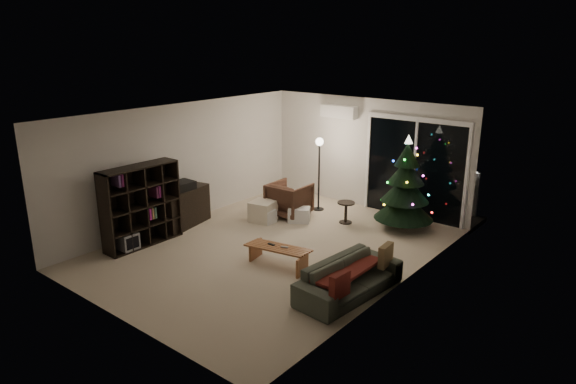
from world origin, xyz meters
name	(u,v)px	position (x,y,z in m)	size (l,w,h in m)	color
room	(340,183)	(0.46, 1.49, 1.02)	(6.50, 7.51, 2.60)	beige
bookshelf	(135,204)	(-2.25, -1.38, 0.77)	(0.39, 1.53, 1.53)	black
media_cabinet	(183,208)	(-2.25, -0.26, 0.39)	(0.47, 1.26, 0.78)	black
stereo	(182,186)	(-2.25, -0.26, 0.87)	(0.40, 0.47, 0.17)	black
armchair	(289,199)	(-0.93, 1.61, 0.38)	(0.80, 0.83, 0.75)	brown
ottoman	(263,211)	(-1.16, 1.00, 0.22)	(0.48, 0.48, 0.43)	white
cardboard_box_a	(265,216)	(-1.06, 0.97, 0.14)	(0.40, 0.30, 0.28)	white
cardboard_box_b	(299,215)	(-0.52, 1.44, 0.16)	(0.44, 0.33, 0.31)	white
side_table	(346,212)	(0.28, 2.02, 0.23)	(0.37, 0.37, 0.46)	black
floor_lamp	(319,176)	(-0.68, 2.36, 0.80)	(0.26, 0.26, 1.60)	black
sofa	(349,278)	(2.05, -0.62, 0.27)	(1.86, 0.73, 0.54)	#41473D
sofa_throw	(344,269)	(1.95, -0.62, 0.39)	(0.58, 1.34, 0.04)	#5D1D17
cushion_a	(386,255)	(2.30, 0.03, 0.49)	(0.11, 0.36, 0.36)	brown
cushion_b	(340,285)	(2.30, -1.27, 0.49)	(0.11, 0.36, 0.36)	#5D1D17
coffee_table	(278,256)	(0.55, -0.53, 0.18)	(1.11, 0.39, 0.35)	brown
remote_a	(271,244)	(0.40, -0.53, 0.36)	(0.14, 0.04, 0.02)	black
remote_b	(284,247)	(0.65, -0.48, 0.36)	(0.13, 0.04, 0.02)	slate
christmas_tree	(406,183)	(1.38, 2.48, 0.97)	(1.21, 1.21, 1.94)	black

